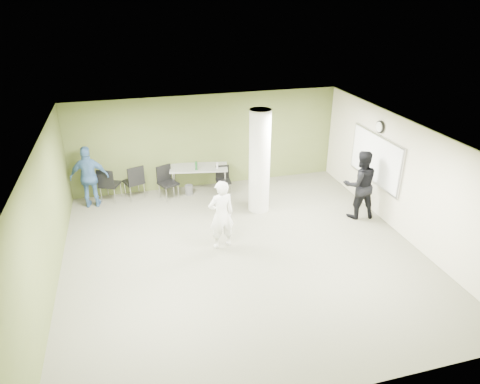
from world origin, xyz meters
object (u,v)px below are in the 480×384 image
object	(u,v)px
folding_table	(199,169)
man_blue	(89,177)
chair_back_left	(108,182)
woman_white	(221,215)
man_black	(360,185)

from	to	relation	value
folding_table	man_blue	bearing A→B (deg)	-166.84
folding_table	chair_back_left	world-z (taller)	folding_table
folding_table	chair_back_left	xyz separation A→B (m)	(-2.59, 0.02, -0.15)
woman_white	man_blue	bearing A→B (deg)	-54.32
woman_white	chair_back_left	bearing A→B (deg)	-60.51
man_black	man_blue	size ratio (longest dim) A/B	1.06
folding_table	man_blue	size ratio (longest dim) A/B	1.01
folding_table	man_black	world-z (taller)	man_black
chair_back_left	man_black	world-z (taller)	man_black
chair_back_left	woman_white	bearing A→B (deg)	153.61
chair_back_left	man_blue	distance (m)	0.56
chair_back_left	man_black	distance (m)	6.88
chair_back_left	woman_white	distance (m)	4.05
woman_white	man_blue	xyz separation A→B (m)	(-3.00, 2.98, 0.03)
chair_back_left	man_blue	size ratio (longest dim) A/B	0.58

